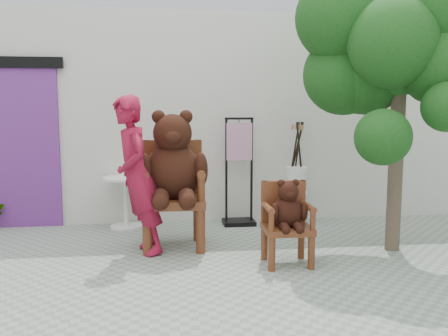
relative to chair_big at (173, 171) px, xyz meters
name	(u,v)px	position (x,y,z in m)	size (l,w,h in m)	color
ground_plane	(268,285)	(0.86, -1.33, -0.91)	(60.00, 60.00, 0.00)	gray
back_wall	(227,118)	(0.86, 1.77, 0.59)	(9.00, 1.00, 3.00)	silver
doorway	(14,143)	(-2.14, 1.24, 0.26)	(1.40, 0.11, 2.33)	#6B2B82
chair_big	(173,171)	(0.00, 0.00, 0.00)	(0.80, 0.85, 1.62)	#4E2410
chair_small	(287,214)	(1.18, -0.75, -0.37)	(0.49, 0.49, 0.91)	#4E2410
person	(138,176)	(-0.39, -0.23, -0.02)	(0.65, 0.42, 1.78)	maroon
cafe_table	(126,196)	(-0.64, 1.02, -0.47)	(0.60, 0.60, 0.70)	white
display_stand	(239,184)	(0.93, 1.01, -0.32)	(0.46, 0.36, 1.51)	black
stool_bucket	(297,179)	(1.77, 1.02, -0.26)	(0.32, 0.32, 1.45)	white
tree	(388,49)	(2.39, -0.40, 1.39)	(2.03, 1.75, 3.24)	#433628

